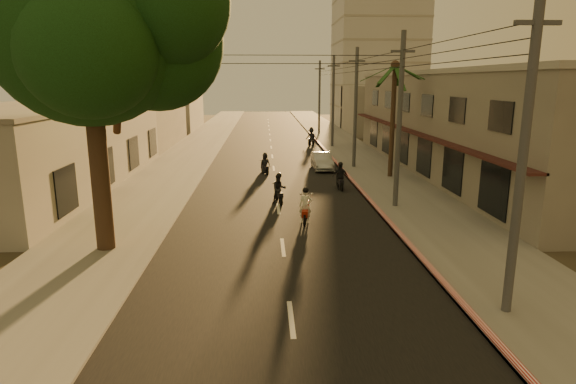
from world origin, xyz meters
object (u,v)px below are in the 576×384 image
scooter_far_b (311,137)px  parked_car (322,161)px  broadleaf_tree (99,27)px  scooter_far_a (265,164)px  scooter_mid_b (340,177)px  scooter_mid_a (279,189)px  scooter_red (305,207)px  palm_tree (395,72)px

scooter_far_b → parked_car: bearing=-68.0°
broadleaf_tree → scooter_far_a: (5.95, 15.70, -7.76)m
scooter_mid_b → scooter_mid_a: bearing=-142.1°
scooter_mid_b → parked_car: (-0.30, 6.93, -0.14)m
scooter_far_b → scooter_red: bearing=-71.9°
scooter_far_a → parked_car: bearing=3.1°
broadleaf_tree → scooter_mid_b: size_ratio=6.85×
scooter_mid_a → parked_car: bearing=61.0°
broadleaf_tree → scooter_mid_a: (6.69, 7.11, -7.70)m
broadleaf_tree → scooter_far_b: bearing=70.9°
scooter_mid_a → scooter_mid_b: scooter_mid_b is taller
broadleaf_tree → parked_car: bearing=59.3°
palm_tree → parked_car: palm_tree is taller
scooter_mid_b → parked_car: scooter_mid_b is taller
scooter_mid_b → scooter_far_b: (0.24, 20.88, 0.11)m
palm_tree → scooter_mid_a: bearing=-139.6°
palm_tree → scooter_far_a: 10.95m
scooter_red → scooter_mid_b: bearing=77.4°
palm_tree → scooter_mid_a: palm_tree is taller
parked_car → scooter_far_a: bearing=-160.9°
scooter_far_a → scooter_far_b: bearing=55.5°
scooter_red → scooter_mid_a: bearing=115.1°
scooter_red → parked_car: bearing=88.7°
scooter_mid_a → broadleaf_tree: bearing=-142.8°
palm_tree → scooter_mid_a: 12.20m
parked_car → scooter_mid_a: bearing=-110.6°
scooter_mid_b → palm_tree: bearing=38.7°
scooter_far_b → parked_car: size_ratio=0.49×
scooter_far_a → broadleaf_tree: bearing=-127.9°
broadleaf_tree → parked_car: broadleaf_tree is taller
palm_tree → broadleaf_tree: bearing=-136.5°
broadleaf_tree → scooter_far_a: broadleaf_tree is taller
scooter_far_a → parked_car: 4.60m
scooter_mid_a → palm_tree: bearing=30.8°
broadleaf_tree → scooter_mid_b: (10.57, 10.37, -7.70)m
palm_tree → parked_car: 8.55m
palm_tree → scooter_mid_b: (-4.04, -3.49, -6.37)m
scooter_red → scooter_mid_b: (2.75, 7.07, 0.00)m
scooter_mid_a → scooter_mid_b: 5.07m
scooter_mid_a → scooter_far_a: (-0.73, 8.59, -0.06)m
broadleaf_tree → palm_tree: broadleaf_tree is taller
scooter_mid_a → scooter_far_b: bearing=70.7°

